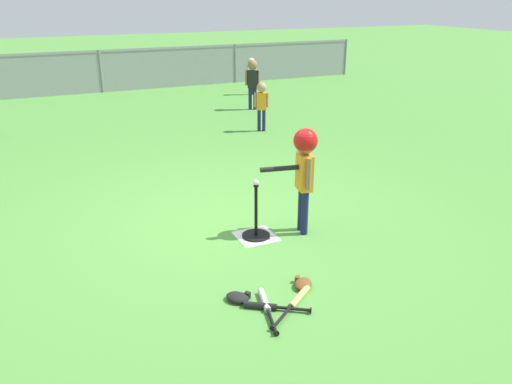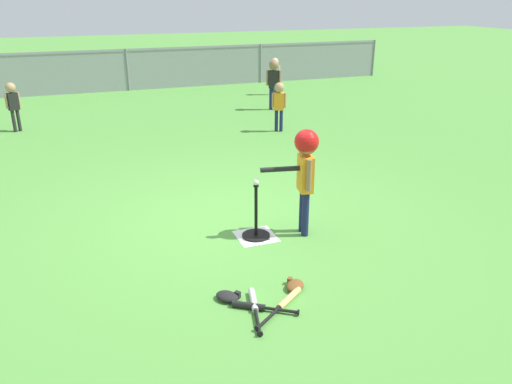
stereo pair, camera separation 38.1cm
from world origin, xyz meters
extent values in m
plane|color=#51933D|center=(0.00, 0.00, 0.00)|extent=(60.00, 60.00, 0.00)
cube|color=white|center=(0.19, -0.54, 0.00)|extent=(0.44, 0.44, 0.01)
cylinder|color=black|center=(0.19, -0.54, 0.01)|extent=(0.32, 0.32, 0.03)
cylinder|color=black|center=(0.19, -0.54, 0.33)|extent=(0.04, 0.04, 0.61)
cylinder|color=black|center=(0.19, -0.54, 0.62)|extent=(0.06, 0.06, 0.02)
sphere|color=white|center=(0.19, -0.54, 0.67)|extent=(0.07, 0.07, 0.07)
cylinder|color=#191E4C|center=(0.73, -0.70, 0.27)|extent=(0.08, 0.08, 0.53)
cylinder|color=#191E4C|center=(0.75, -0.59, 0.27)|extent=(0.08, 0.08, 0.53)
cube|color=orange|center=(0.74, -0.64, 0.74)|extent=(0.18, 0.26, 0.41)
cylinder|color=#8C6647|center=(0.71, -0.79, 0.77)|extent=(0.06, 0.06, 0.35)
cylinder|color=#8C6647|center=(0.77, -0.50, 0.77)|extent=(0.06, 0.06, 0.35)
sphere|color=#8C6647|center=(0.74, -0.64, 1.07)|extent=(0.24, 0.24, 0.24)
sphere|color=red|center=(0.74, -0.64, 1.10)|extent=(0.27, 0.27, 0.27)
cylinder|color=black|center=(0.53, -0.61, 0.80)|extent=(0.60, 0.17, 0.06)
cylinder|color=#191E4C|center=(2.96, 5.63, 0.26)|extent=(0.08, 0.08, 0.52)
cylinder|color=#191E4C|center=(2.86, 5.68, 0.26)|extent=(0.08, 0.08, 0.52)
cube|color=black|center=(2.91, 5.66, 0.72)|extent=(0.27, 0.22, 0.40)
cylinder|color=#8C6647|center=(3.04, 5.60, 0.75)|extent=(0.06, 0.06, 0.34)
cylinder|color=#8C6647|center=(2.78, 5.71, 0.75)|extent=(0.06, 0.06, 0.34)
sphere|color=#8C6647|center=(2.91, 5.66, 1.04)|extent=(0.23, 0.23, 0.23)
cylinder|color=#191E4C|center=(2.30, 3.72, 0.22)|extent=(0.07, 0.07, 0.43)
cylinder|color=#191E4C|center=(2.21, 3.76, 0.22)|extent=(0.07, 0.07, 0.43)
cube|color=orange|center=(2.25, 3.74, 0.60)|extent=(0.22, 0.19, 0.34)
cylinder|color=tan|center=(2.36, 3.69, 0.63)|extent=(0.05, 0.05, 0.29)
cylinder|color=tan|center=(2.14, 3.79, 0.63)|extent=(0.05, 0.05, 0.29)
sphere|color=tan|center=(2.25, 3.74, 0.88)|extent=(0.19, 0.19, 0.19)
cylinder|color=#191E4C|center=(3.69, 7.37, 0.22)|extent=(0.07, 0.07, 0.44)
cylinder|color=#191E4C|center=(3.60, 7.41, 0.22)|extent=(0.07, 0.07, 0.44)
cube|color=white|center=(3.65, 7.39, 0.61)|extent=(0.22, 0.18, 0.34)
cylinder|color=beige|center=(3.76, 7.34, 0.63)|extent=(0.05, 0.05, 0.29)
cylinder|color=beige|center=(3.54, 7.44, 0.63)|extent=(0.05, 0.05, 0.29)
sphere|color=beige|center=(3.65, 7.39, 0.88)|extent=(0.19, 0.19, 0.19)
cylinder|color=silver|center=(-0.29, -1.79, 0.03)|extent=(0.13, 0.33, 0.06)
cylinder|color=black|center=(-0.37, -2.10, 0.03)|extent=(0.10, 0.32, 0.03)
cylinder|color=black|center=(-0.41, -2.26, 0.03)|extent=(0.05, 0.03, 0.05)
cylinder|color=#DBB266|center=(0.02, -1.87, 0.03)|extent=(0.32, 0.26, 0.06)
cylinder|color=black|center=(-0.26, -2.08, 0.03)|extent=(0.30, 0.23, 0.03)
cylinder|color=black|center=(-0.40, -2.19, 0.03)|extent=(0.04, 0.05, 0.05)
cylinder|color=black|center=(-0.36, -1.86, 0.03)|extent=(0.28, 0.21, 0.06)
cylinder|color=black|center=(-0.12, -2.02, 0.03)|extent=(0.26, 0.19, 0.03)
cylinder|color=black|center=(0.01, -2.10, 0.03)|extent=(0.04, 0.05, 0.05)
ellipsoid|color=black|center=(-0.50, -1.66, 0.04)|extent=(0.26, 0.27, 0.07)
cube|color=black|center=(-0.40, -1.66, 0.04)|extent=(0.06, 0.06, 0.06)
ellipsoid|color=brown|center=(0.16, -1.70, 0.04)|extent=(0.26, 0.27, 0.07)
cube|color=brown|center=(0.14, -1.61, 0.04)|extent=(0.06, 0.06, 0.06)
cylinder|color=slate|center=(0.00, 9.40, 0.57)|extent=(0.06, 0.06, 1.15)
cylinder|color=slate|center=(4.00, 9.40, 0.57)|extent=(0.06, 0.06, 1.15)
cylinder|color=slate|center=(8.00, 9.40, 0.57)|extent=(0.06, 0.06, 1.15)
cube|color=gray|center=(0.00, 9.40, 1.09)|extent=(16.00, 0.03, 0.03)
cube|color=gray|center=(0.00, 9.40, 0.57)|extent=(16.00, 0.01, 1.15)
camera|label=1|loc=(-1.97, -5.30, 2.62)|focal=35.59mm
camera|label=2|loc=(-1.62, -5.45, 2.62)|focal=35.59mm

